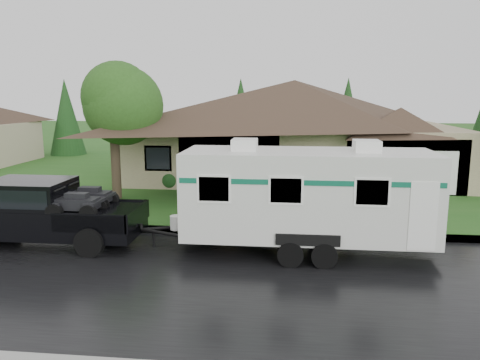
% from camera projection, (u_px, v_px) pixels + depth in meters
% --- Properties ---
extents(ground, '(140.00, 140.00, 0.00)m').
position_uv_depth(ground, '(230.00, 255.00, 14.64)').
color(ground, '#24561A').
rests_on(ground, ground).
extents(road, '(140.00, 8.00, 0.01)m').
position_uv_depth(road, '(221.00, 279.00, 12.68)').
color(road, black).
rests_on(road, ground).
extents(curb, '(140.00, 0.50, 0.15)m').
position_uv_depth(curb, '(238.00, 232.00, 16.82)').
color(curb, gray).
rests_on(curb, ground).
extents(lawn, '(140.00, 26.00, 0.15)m').
position_uv_depth(lawn, '(261.00, 173.00, 29.29)').
color(lawn, '#24561A').
rests_on(lawn, ground).
extents(house_main, '(19.44, 10.80, 6.90)m').
position_uv_depth(house_main, '(299.00, 118.00, 27.27)').
color(house_main, gray).
rests_on(house_main, lawn).
extents(tree_left_green, '(3.92, 3.92, 6.48)m').
position_uv_depth(tree_left_green, '(113.00, 101.00, 21.15)').
color(tree_left_green, '#382B1E').
rests_on(tree_left_green, lawn).
extents(shrub_row, '(13.60, 1.00, 1.00)m').
position_uv_depth(shrub_row, '(293.00, 181.00, 23.40)').
color(shrub_row, '#143814').
rests_on(shrub_row, lawn).
extents(pickup_truck, '(6.50, 2.47, 2.17)m').
position_uv_depth(pickup_truck, '(39.00, 210.00, 15.53)').
color(pickup_truck, black).
rests_on(pickup_truck, ground).
extents(travel_trailer, '(8.02, 2.82, 3.60)m').
position_uv_depth(travel_trailer, '(307.00, 194.00, 14.47)').
color(travel_trailer, silver).
rests_on(travel_trailer, ground).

